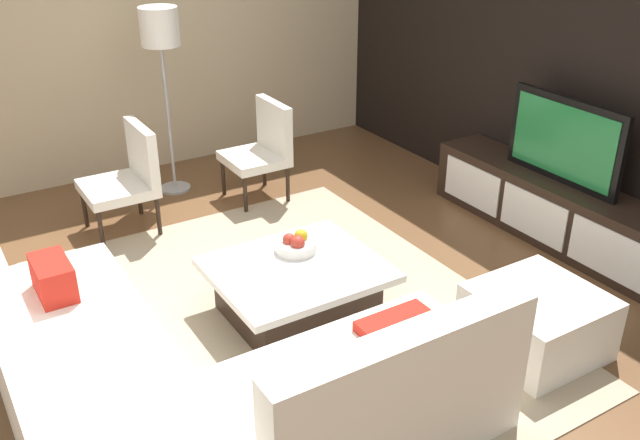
{
  "coord_description": "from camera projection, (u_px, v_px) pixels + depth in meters",
  "views": [
    {
      "loc": [
        3.3,
        -1.82,
        2.66
      ],
      "look_at": [
        -0.34,
        0.43,
        0.52
      ],
      "focal_mm": 39.41,
      "sensor_mm": 36.0,
      "label": 1
    }
  ],
  "objects": [
    {
      "name": "sectional_couch",
      "position": [
        188.0,
        386.0,
        3.62
      ],
      "size": [
        2.45,
        2.3,
        0.82
      ],
      "color": "white",
      "rests_on": "ground"
    },
    {
      "name": "coffee_table",
      "position": [
        297.0,
        290.0,
        4.59
      ],
      "size": [
        0.93,
        1.07,
        0.38
      ],
      "color": "black",
      "rests_on": "ground"
    },
    {
      "name": "accent_chair_far",
      "position": [
        263.0,
        145.0,
        6.19
      ],
      "size": [
        0.53,
        0.5,
        0.87
      ],
      "rotation": [
        0.0,
        0.0,
        -0.18
      ],
      "color": "black",
      "rests_on": "ground"
    },
    {
      "name": "floor_lamp",
      "position": [
        160.0,
        38.0,
        5.92
      ],
      "size": [
        0.33,
        0.33,
        1.65
      ],
      "color": "#A5A5AA",
      "rests_on": "ground"
    },
    {
      "name": "feature_wall_back",
      "position": [
        605.0,
        60.0,
        5.2
      ],
      "size": [
        6.4,
        0.12,
        2.8
      ],
      "primitive_type": "cube",
      "color": "black",
      "rests_on": "ground"
    },
    {
      "name": "television",
      "position": [
        565.0,
        140.0,
        5.31
      ],
      "size": [
        1.04,
        0.06,
        0.66
      ],
      "color": "black",
      "rests_on": "media_console"
    },
    {
      "name": "area_rug",
      "position": [
        284.0,
        319.0,
        4.63
      ],
      "size": [
        3.4,
        2.73,
        0.01
      ],
      "primitive_type": "cube",
      "color": "tan",
      "rests_on": "ground"
    },
    {
      "name": "ground_plane",
      "position": [
        292.0,
        328.0,
        4.56
      ],
      "size": [
        14.0,
        14.0,
        0.0
      ],
      "primitive_type": "plane",
      "color": "brown"
    },
    {
      "name": "ottoman",
      "position": [
        537.0,
        322.0,
        4.27
      ],
      "size": [
        0.7,
        0.7,
        0.4
      ],
      "primitive_type": "cube",
      "color": "white",
      "rests_on": "ground"
    },
    {
      "name": "accent_chair_near",
      "position": [
        128.0,
        174.0,
        5.62
      ],
      "size": [
        0.55,
        0.54,
        0.87
      ],
      "rotation": [
        0.0,
        0.0,
        -0.13
      ],
      "color": "black",
      "rests_on": "ground"
    },
    {
      "name": "fruit_bowl",
      "position": [
        296.0,
        244.0,
        4.67
      ],
      "size": [
        0.28,
        0.28,
        0.14
      ],
      "color": "silver",
      "rests_on": "coffee_table"
    },
    {
      "name": "side_wall_left",
      "position": [
        137.0,
        23.0,
        6.46
      ],
      "size": [
        0.12,
        5.2,
        2.8
      ],
      "primitive_type": "cube",
      "color": "#C6B28E",
      "rests_on": "ground"
    },
    {
      "name": "media_console",
      "position": [
        553.0,
        209.0,
        5.57
      ],
      "size": [
        2.26,
        0.47,
        0.5
      ],
      "color": "black",
      "rests_on": "ground"
    }
  ]
}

